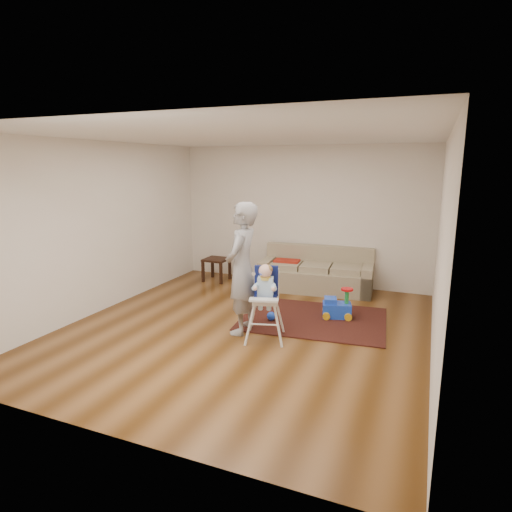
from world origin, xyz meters
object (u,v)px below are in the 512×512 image
at_px(ride_on_toy, 337,302).
at_px(adult, 242,269).
at_px(sofa, 316,269).
at_px(high_chair, 265,303).
at_px(toy_ball, 271,316).
at_px(side_table, 217,270).

relative_size(ride_on_toy, adult, 0.25).
relative_size(sofa, high_chair, 2.03).
bearing_deg(ride_on_toy, high_chair, -136.87).
bearing_deg(adult, toy_ball, 151.82).
xyz_separation_m(high_chair, adult, (-0.40, 0.13, 0.41)).
bearing_deg(side_table, ride_on_toy, -24.36).
xyz_separation_m(side_table, toy_ball, (1.85, -1.76, -0.15)).
distance_m(ride_on_toy, high_chair, 1.42).
bearing_deg(toy_ball, sofa, 83.97).
distance_m(side_table, toy_ball, 2.56).
bearing_deg(sofa, adult, -105.28).
bearing_deg(ride_on_toy, adult, -152.31).
height_order(ride_on_toy, high_chair, high_chair).
height_order(ride_on_toy, toy_ball, ride_on_toy).
height_order(ride_on_toy, adult, adult).
relative_size(sofa, adult, 1.16).
relative_size(toy_ball, high_chair, 0.13).
bearing_deg(side_table, sofa, 3.34).
xyz_separation_m(side_table, ride_on_toy, (2.74, -1.24, 0.02)).
distance_m(sofa, ride_on_toy, 1.53).
xyz_separation_m(sofa, adult, (-0.44, -2.41, 0.52)).
distance_m(sofa, adult, 2.50).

